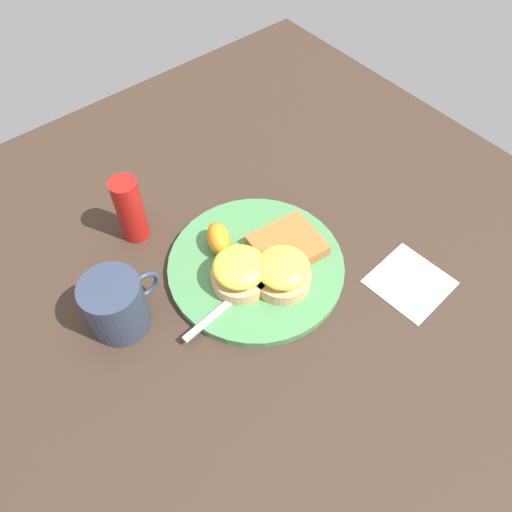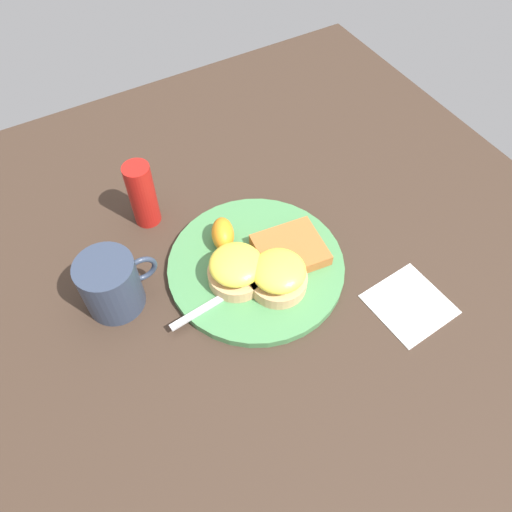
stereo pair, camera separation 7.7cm
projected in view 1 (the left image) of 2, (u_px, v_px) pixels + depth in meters
The scene contains 10 objects.
ground_plane at pixel (256, 269), 0.80m from camera, with size 1.10×1.10×0.00m, color #38281E.
plate at pixel (256, 266), 0.79m from camera, with size 0.28×0.28×0.01m, color #47844C.
sandwich_benedict_left at pixel (240, 272), 0.75m from camera, with size 0.09×0.09×0.05m.
sandwich_benedict_right at pixel (283, 272), 0.75m from camera, with size 0.09×0.09×0.05m.
hashbrown_patty at pixel (287, 245), 0.80m from camera, with size 0.10×0.09×0.02m, color #AB612D.
orange_wedge at pixel (219, 239), 0.79m from camera, with size 0.06×0.04×0.04m, color orange.
fork at pixel (250, 285), 0.76m from camera, with size 0.23×0.04×0.00m.
cup at pixel (116, 305), 0.71m from camera, with size 0.12×0.09×0.09m.
napkin at pixel (410, 282), 0.78m from camera, with size 0.11×0.11×0.00m, color white.
condiment_bottle at pixel (130, 210), 0.80m from camera, with size 0.04×0.04×0.12m, color #B21914.
Camera 1 is at (-0.29, -0.36, 0.66)m, focal length 35.00 mm.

